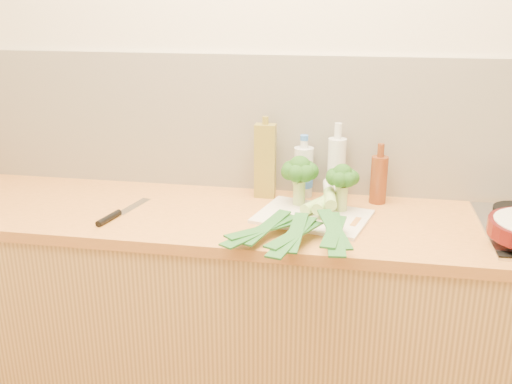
# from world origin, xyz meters

# --- Properties ---
(room_shell) EXTENTS (3.50, 3.50, 3.50)m
(room_shell) POSITION_xyz_m (0.00, 1.49, 1.17)
(room_shell) COLOR beige
(room_shell) RESTS_ON ground
(counter) EXTENTS (3.20, 0.62, 0.90)m
(counter) POSITION_xyz_m (0.00, 1.20, 0.45)
(counter) COLOR tan
(counter) RESTS_ON ground
(chopping_board) EXTENTS (0.44, 0.37, 0.01)m
(chopping_board) POSITION_xyz_m (0.15, 1.20, 0.91)
(chopping_board) COLOR beige
(chopping_board) RESTS_ON counter
(broccoli_left) EXTENTS (0.14, 0.14, 0.19)m
(broccoli_left) POSITION_xyz_m (0.09, 1.30, 1.04)
(broccoli_left) COLOR #9AB86B
(broccoli_left) RESTS_ON chopping_board
(broccoli_right) EXTENTS (0.12, 0.12, 0.17)m
(broccoli_right) POSITION_xyz_m (0.25, 1.27, 1.03)
(broccoli_right) COLOR #9AB86B
(broccoli_right) RESTS_ON chopping_board
(leek_front) EXTENTS (0.37, 0.60, 0.04)m
(leek_front) POSITION_xyz_m (0.12, 1.17, 0.93)
(leek_front) COLOR white
(leek_front) RESTS_ON chopping_board
(leek_mid) EXTENTS (0.21, 0.70, 0.04)m
(leek_mid) POSITION_xyz_m (0.17, 1.15, 0.95)
(leek_mid) COLOR white
(leek_mid) RESTS_ON chopping_board
(leek_back) EXTENTS (0.13, 0.67, 0.04)m
(leek_back) POSITION_xyz_m (0.22, 1.14, 0.97)
(leek_back) COLOR white
(leek_back) RESTS_ON chopping_board
(chefs_knife) EXTENTS (0.09, 0.31, 0.02)m
(chefs_knife) POSITION_xyz_m (-0.54, 1.08, 0.91)
(chefs_knife) COLOR silver
(chefs_knife) RESTS_ON counter
(oil_tin) EXTENTS (0.08, 0.05, 0.32)m
(oil_tin) POSITION_xyz_m (-0.05, 1.40, 1.05)
(oil_tin) COLOR olive
(oil_tin) RESTS_ON counter
(glass_bottle) EXTENTS (0.07, 0.07, 0.30)m
(glass_bottle) POSITION_xyz_m (0.22, 1.43, 1.03)
(glass_bottle) COLOR silver
(glass_bottle) RESTS_ON counter
(amber_bottle) EXTENTS (0.06, 0.06, 0.23)m
(amber_bottle) POSITION_xyz_m (0.38, 1.41, 1.00)
(amber_bottle) COLOR #632E12
(amber_bottle) RESTS_ON counter
(water_bottle) EXTENTS (0.08, 0.08, 0.23)m
(water_bottle) POSITION_xyz_m (0.09, 1.43, 0.99)
(water_bottle) COLOR silver
(water_bottle) RESTS_ON counter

